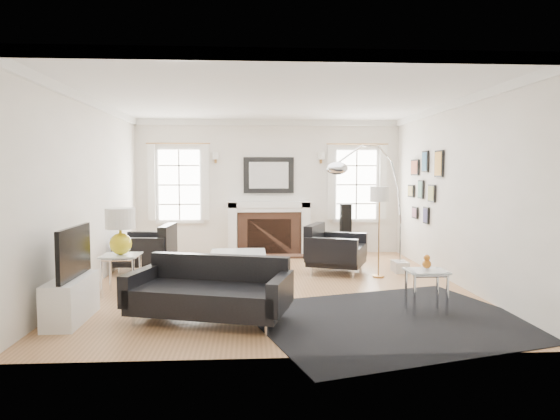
{
  "coord_description": "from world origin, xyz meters",
  "views": [
    {
      "loc": [
        -0.39,
        -7.46,
        1.7
      ],
      "look_at": [
        0.08,
        0.3,
        1.12
      ],
      "focal_mm": 32.0,
      "sensor_mm": 36.0,
      "label": 1
    }
  ],
  "objects": [
    {
      "name": "nesting_table",
      "position": [
        1.74,
        -1.62,
        0.41
      ],
      "size": [
        0.48,
        0.4,
        0.53
      ],
      "color": "silver",
      "rests_on": "floor"
    },
    {
      "name": "side_table_left",
      "position": [
        -2.2,
        -0.43,
        0.45
      ],
      "size": [
        0.51,
        0.51,
        0.56
      ],
      "color": "silver",
      "rests_on": "floor"
    },
    {
      "name": "floor",
      "position": [
        0.0,
        0.0,
        0.0
      ],
      "size": [
        6.0,
        6.0,
        0.0
      ],
      "primitive_type": "plane",
      "color": "#A16F43",
      "rests_on": "ground"
    },
    {
      "name": "speaker_tower",
      "position": [
        1.57,
        2.65,
        0.53
      ],
      "size": [
        0.21,
        0.21,
        1.06
      ],
      "primitive_type": "cube",
      "rotation": [
        0.0,
        0.0,
        -0.0
      ],
      "color": "black",
      "rests_on": "floor"
    },
    {
      "name": "gallery_wall",
      "position": [
        2.72,
        1.3,
        1.53
      ],
      "size": [
        0.04,
        1.73,
        1.29
      ],
      "color": "black",
      "rests_on": "right_wall"
    },
    {
      "name": "back_wall",
      "position": [
        0.0,
        3.0,
        1.4
      ],
      "size": [
        5.5,
        0.04,
        2.8
      ],
      "primitive_type": "cube",
      "color": "white",
      "rests_on": "floor"
    },
    {
      "name": "arc_floor_lamp",
      "position": [
        1.53,
        0.3,
        1.21
      ],
      "size": [
        1.57,
        1.46,
        2.23
      ],
      "color": "white",
      "rests_on": "floor"
    },
    {
      "name": "crown_molding",
      "position": [
        0.0,
        0.0,
        2.74
      ],
      "size": [
        5.5,
        6.0,
        0.12
      ],
      "primitive_type": "cube",
      "color": "white",
      "rests_on": "back_wall"
    },
    {
      "name": "mantel_mirror",
      "position": [
        0.0,
        2.95,
        1.65
      ],
      "size": [
        1.05,
        0.07,
        0.75
      ],
      "color": "black",
      "rests_on": "back_wall"
    },
    {
      "name": "orange_vase",
      "position": [
        1.74,
        -1.62,
        0.62
      ],
      "size": [
        0.11,
        0.11,
        0.17
      ],
      "color": "#BB6417",
      "rests_on": "nesting_table"
    },
    {
      "name": "fireplace",
      "position": [
        0.0,
        2.79,
        0.54
      ],
      "size": [
        1.7,
        0.69,
        1.11
      ],
      "color": "white",
      "rests_on": "floor"
    },
    {
      "name": "window_right",
      "position": [
        1.85,
        2.95,
        1.46
      ],
      "size": [
        1.24,
        0.15,
        1.62
      ],
      "color": "white",
      "rests_on": "back_wall"
    },
    {
      "name": "stick_floor_lamp",
      "position": [
        1.7,
        0.46,
        1.28
      ],
      "size": [
        0.3,
        0.3,
        1.48
      ],
      "color": "#AF7A3D",
      "rests_on": "floor"
    },
    {
      "name": "coffee_table",
      "position": [
        -0.59,
        0.66,
        0.37
      ],
      "size": [
        0.9,
        0.9,
        0.4
      ],
      "color": "silver",
      "rests_on": "floor"
    },
    {
      "name": "front_wall",
      "position": [
        0.0,
        -3.0,
        1.4
      ],
      "size": [
        5.5,
        0.04,
        2.8
      ],
      "primitive_type": "cube",
      "color": "white",
      "rests_on": "floor"
    },
    {
      "name": "sofa",
      "position": [
        -0.85,
        -1.78,
        0.32
      ],
      "size": [
        1.98,
        1.3,
        0.59
      ],
      "color": "black",
      "rests_on": "floor"
    },
    {
      "name": "area_rug",
      "position": [
        1.26,
        -1.92,
        0.01
      ],
      "size": [
        3.68,
        3.33,
        0.01
      ],
      "primitive_type": "cube",
      "rotation": [
        0.0,
        0.0,
        0.28
      ],
      "color": "black",
      "rests_on": "floor"
    },
    {
      "name": "armchair_right",
      "position": [
        1.02,
        0.91,
        0.38
      ],
      "size": [
        1.2,
        1.26,
        0.68
      ],
      "color": "black",
      "rests_on": "floor"
    },
    {
      "name": "window_left",
      "position": [
        -1.85,
        2.95,
        1.46
      ],
      "size": [
        1.24,
        0.15,
        1.62
      ],
      "color": "white",
      "rests_on": "back_wall"
    },
    {
      "name": "gourd_lamp",
      "position": [
        -2.2,
        -0.43,
        0.93
      ],
      "size": [
        0.41,
        0.41,
        0.65
      ],
      "color": "yellow",
      "rests_on": "side_table_left"
    },
    {
      "name": "ceiling",
      "position": [
        0.0,
        0.0,
        2.8
      ],
      "size": [
        5.5,
        6.0,
        0.02
      ],
      "primitive_type": "cube",
      "color": "white",
      "rests_on": "back_wall"
    },
    {
      "name": "right_wall",
      "position": [
        2.75,
        0.0,
        1.4
      ],
      "size": [
        0.04,
        6.0,
        2.8
      ],
      "primitive_type": "cube",
      "color": "white",
      "rests_on": "floor"
    },
    {
      "name": "armchair_left",
      "position": [
        -2.13,
        1.19,
        0.37
      ],
      "size": [
        0.95,
        1.05,
        0.67
      ],
      "color": "black",
      "rests_on": "floor"
    },
    {
      "name": "tv_unit",
      "position": [
        -2.44,
        -1.7,
        0.33
      ],
      "size": [
        0.35,
        1.0,
        1.09
      ],
      "color": "white",
      "rests_on": "floor"
    },
    {
      "name": "left_wall",
      "position": [
        -2.75,
        0.0,
        1.4
      ],
      "size": [
        0.04,
        6.0,
        2.8
      ],
      "primitive_type": "cube",
      "color": "white",
      "rests_on": "floor"
    }
  ]
}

